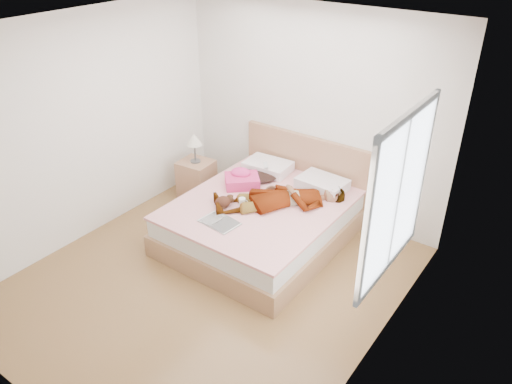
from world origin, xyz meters
TOP-DOWN VIEW (x-y plane):
  - ground at (0.00, 0.00)m, footprint 4.00×4.00m
  - woman at (0.19, 1.08)m, footprint 1.51×1.52m
  - hair at (-0.38, 1.53)m, footprint 0.59×0.66m
  - phone at (-0.31, 1.48)m, footprint 0.10×0.10m
  - room_shell at (1.77, 0.30)m, footprint 4.00×4.00m
  - bed at (0.00, 1.04)m, footprint 1.80×2.08m
  - towel at (-0.44, 1.16)m, footprint 0.52×0.52m
  - magazine at (-0.12, 0.34)m, footprint 0.45×0.32m
  - coffee_mug at (-0.15, 0.79)m, footprint 0.12×0.10m
  - plush_toy at (-0.29, 0.63)m, footprint 0.21×0.27m
  - nightstand at (-1.32, 1.29)m, footprint 0.47×0.42m

SIDE VIEW (x-z plane):
  - ground at x=0.00m, z-range 0.00..0.00m
  - bed at x=0.00m, z-range -0.22..0.78m
  - nightstand at x=-1.32m, z-range -0.16..0.78m
  - magazine at x=-0.12m, z-range 0.51..0.53m
  - hair at x=-0.38m, z-range 0.51..0.59m
  - coffee_mug at x=-0.15m, z-range 0.51..0.60m
  - plush_toy at x=-0.29m, z-range 0.51..0.65m
  - towel at x=-0.44m, z-range 0.49..0.70m
  - woman at x=0.19m, z-range 0.51..0.72m
  - phone at x=-0.31m, z-range 0.67..0.72m
  - room_shell at x=1.77m, z-range -0.50..3.50m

